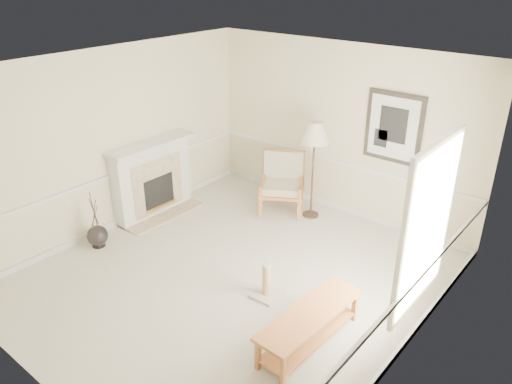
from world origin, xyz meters
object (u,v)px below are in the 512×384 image
bench (310,323)px  floor_lamp (315,135)px  armchair (282,179)px  floor_vase (98,236)px  scratching_post (266,286)px

bench → floor_lamp: bearing=123.3°
armchair → bench: (2.33, -2.61, -0.25)m
floor_vase → bench: size_ratio=0.61×
armchair → scratching_post: (1.40, -2.23, -0.38)m
floor_vase → floor_lamp: floor_lamp is taller
armchair → bench: size_ratio=0.70×
floor_vase → bench: (3.74, 0.28, 0.12)m
floor_vase → scratching_post: 2.88m
floor_vase → scratching_post: floor_vase is taller
floor_vase → scratching_post: size_ratio=1.86×
armchair → scratching_post: bearing=-89.7°
floor_vase → bench: 3.75m
floor_vase → armchair: armchair is taller
armchair → bench: armchair is taller
armchair → floor_vase: bearing=-147.8°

